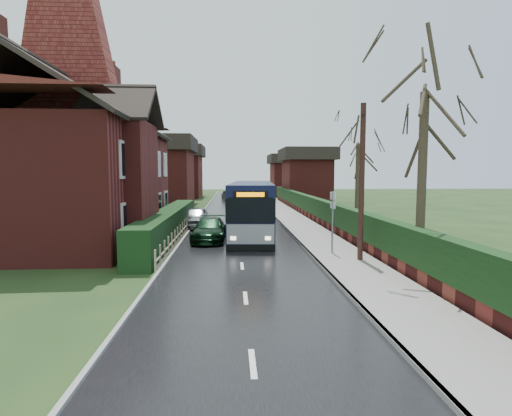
{
  "coord_description": "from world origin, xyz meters",
  "views": [
    {
      "loc": [
        -0.38,
        -17.33,
        3.66
      ],
      "look_at": [
        0.88,
        3.55,
        1.8
      ],
      "focal_mm": 28.0,
      "sensor_mm": 36.0,
      "label": 1
    }
  ],
  "objects": [
    {
      "name": "road",
      "position": [
        0.0,
        10.0,
        0.01
      ],
      "size": [
        6.0,
        100.0,
        0.02
      ],
      "primitive_type": "cube",
      "color": "black",
      "rests_on": "ground"
    },
    {
      "name": "tree_house_side",
      "position": [
        -11.15,
        18.0,
        8.32
      ],
      "size": [
        4.9,
        4.9,
        11.14
      ],
      "color": "#3E3124",
      "rests_on": "ground"
    },
    {
      "name": "ground",
      "position": [
        0.0,
        0.0,
        0.0
      ],
      "size": [
        140.0,
        140.0,
        0.0
      ],
      "primitive_type": "plane",
      "color": "#354C20",
      "rests_on": "ground"
    },
    {
      "name": "telegraph_pole",
      "position": [
        4.8,
        -1.67,
        3.23
      ],
      "size": [
        0.29,
        0.81,
        6.38
      ],
      "rotation": [
        0.0,
        0.0,
        -0.27
      ],
      "color": "black",
      "rests_on": "ground"
    },
    {
      "name": "tree_right_near",
      "position": [
        6.13,
        -4.0,
        6.8
      ],
      "size": [
        4.21,
        4.21,
        9.1
      ],
      "color": "#33291E",
      "rests_on": "ground"
    },
    {
      "name": "kerb_left",
      "position": [
        -3.05,
        10.0,
        0.05
      ],
      "size": [
        0.12,
        100.0,
        0.1
      ],
      "primitive_type": "cube",
      "color": "gray",
      "rests_on": "ground"
    },
    {
      "name": "kerb_right",
      "position": [
        3.05,
        10.0,
        0.07
      ],
      "size": [
        0.12,
        100.0,
        0.14
      ],
      "primitive_type": "cube",
      "color": "gray",
      "rests_on": "ground"
    },
    {
      "name": "car_distant",
      "position": [
        -0.84,
        35.13,
        0.64
      ],
      "size": [
        2.03,
        4.08,
        1.29
      ],
      "primitive_type": "imported",
      "rotation": [
        0.0,
        0.0,
        3.32
      ],
      "color": "black",
      "rests_on": "ground"
    },
    {
      "name": "picket_fence",
      "position": [
        -3.15,
        5.0,
        0.45
      ],
      "size": [
        0.1,
        16.0,
        0.9
      ],
      "primitive_type": null,
      "color": "tan",
      "rests_on": "ground"
    },
    {
      "name": "front_hedge",
      "position": [
        -3.9,
        5.0,
        0.8
      ],
      "size": [
        1.2,
        16.0,
        1.6
      ],
      "primitive_type": "cube",
      "color": "black",
      "rests_on": "ground"
    },
    {
      "name": "car_green",
      "position": [
        -1.6,
        4.0,
        0.61
      ],
      "size": [
        1.86,
        4.28,
        1.23
      ],
      "primitive_type": "imported",
      "rotation": [
        0.0,
        0.0,
        -0.03
      ],
      "color": "black",
      "rests_on": "ground"
    },
    {
      "name": "bus",
      "position": [
        0.8,
        5.84,
        1.52
      ],
      "size": [
        2.98,
        10.25,
        3.07
      ],
      "rotation": [
        0.0,
        0.0,
        -0.07
      ],
      "color": "black",
      "rests_on": "ground"
    },
    {
      "name": "bus_stop_sign",
      "position": [
        4.0,
        -0.28,
        1.88
      ],
      "size": [
        0.16,
        0.43,
        2.85
      ],
      "rotation": [
        0.0,
        0.0,
        0.23
      ],
      "color": "slate",
      "rests_on": "ground"
    },
    {
      "name": "tree_right_far",
      "position": [
        9.0,
        12.05,
        6.21
      ],
      "size": [
        4.3,
        4.3,
        8.31
      ],
      "color": "#342B1F",
      "rests_on": "ground"
    },
    {
      "name": "right_wall_hedge",
      "position": [
        5.8,
        10.0,
        1.02
      ],
      "size": [
        0.6,
        50.0,
        1.8
      ],
      "color": "maroon",
      "rests_on": "ground"
    },
    {
      "name": "brick_house",
      "position": [
        -8.73,
        4.78,
        4.38
      ],
      "size": [
        9.3,
        14.6,
        10.3
      ],
      "color": "maroon",
      "rests_on": "ground"
    },
    {
      "name": "pavement",
      "position": [
        4.25,
        10.0,
        0.07
      ],
      "size": [
        2.5,
        100.0,
        0.14
      ],
      "primitive_type": "cube",
      "color": "slate",
      "rests_on": "ground"
    },
    {
      "name": "car_silver",
      "position": [
        -2.8,
        9.35,
        0.69
      ],
      "size": [
        1.64,
        4.06,
        1.38
      ],
      "primitive_type": "imported",
      "rotation": [
        0.0,
        0.0,
        -0.0
      ],
      "color": "#A0A0A4",
      "rests_on": "ground"
    }
  ]
}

